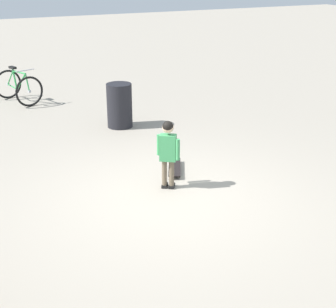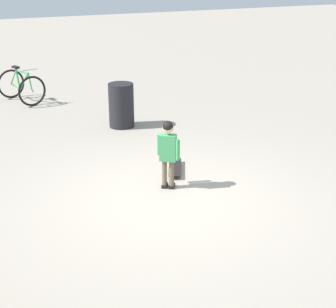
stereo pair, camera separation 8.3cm
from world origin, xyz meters
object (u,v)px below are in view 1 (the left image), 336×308
at_px(child_person, 168,147).
at_px(skateboard, 175,167).
at_px(bicycle_far, 18,87).
at_px(trash_bin, 119,105).

distance_m(child_person, skateboard, 0.90).
relative_size(skateboard, bicycle_far, 0.62).
height_order(child_person, bicycle_far, child_person).
relative_size(bicycle_far, trash_bin, 1.38).
height_order(child_person, trash_bin, child_person).
xyz_separation_m(child_person, bicycle_far, (1.15, -5.96, -0.28)).
distance_m(child_person, trash_bin, 3.17).
xyz_separation_m(child_person, skateboard, (-0.38, -0.56, -0.60)).
bearing_deg(bicycle_far, child_person, 100.94).
bearing_deg(trash_bin, bicycle_far, -61.41).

